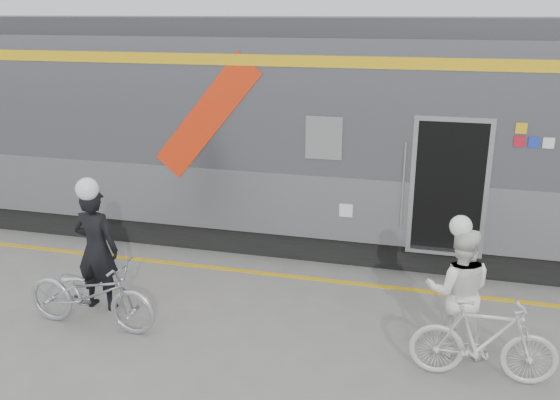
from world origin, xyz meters
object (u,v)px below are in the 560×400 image
(man, at_px, (96,249))
(bicycle_right, at_px, (484,341))
(woman, at_px, (458,291))
(bicycle_left, at_px, (91,293))

(man, height_order, bicycle_right, man)
(man, relative_size, woman, 1.09)
(man, height_order, woman, man)
(woman, bearing_deg, man, -1.26)
(man, distance_m, bicycle_right, 5.37)
(man, bearing_deg, woman, -177.51)
(woman, height_order, bicycle_right, woman)
(man, distance_m, bicycle_left, 0.72)
(bicycle_right, bearing_deg, man, 82.80)
(bicycle_left, height_order, bicycle_right, bicycle_right)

